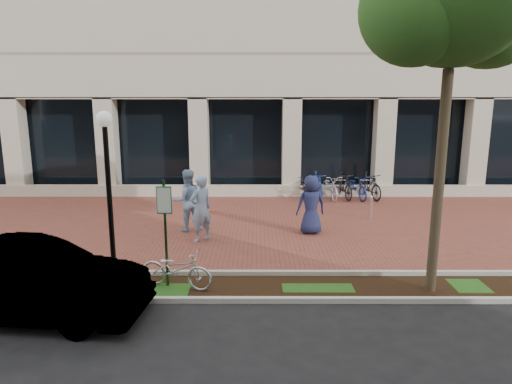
{
  "coord_description": "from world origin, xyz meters",
  "views": [
    {
      "loc": [
        0.51,
        -14.92,
        4.24
      ],
      "look_at": [
        0.47,
        -0.8,
        1.3
      ],
      "focal_mm": 32.0,
      "sensor_mm": 36.0,
      "label": 1
    }
  ],
  "objects_px": {
    "pedestrian_right": "(311,205)",
    "sedan_near_curb": "(29,282)",
    "pedestrian_mid": "(187,200)",
    "bike_rack_cluster": "(336,186)",
    "bollard": "(371,207)",
    "parking_sign": "(165,220)",
    "pedestrian_left": "(201,209)",
    "locked_bicycle": "(176,269)",
    "lamppost": "(109,186)"
  },
  "relations": [
    {
      "from": "pedestrian_left",
      "to": "bollard",
      "type": "xyz_separation_m",
      "value": [
        5.68,
        2.52,
        -0.57
      ]
    },
    {
      "from": "locked_bicycle",
      "to": "bike_rack_cluster",
      "type": "xyz_separation_m",
      "value": [
        5.17,
        9.3,
        0.08
      ]
    },
    {
      "from": "locked_bicycle",
      "to": "sedan_near_curb",
      "type": "height_order",
      "value": "sedan_near_curb"
    },
    {
      "from": "locked_bicycle",
      "to": "bollard",
      "type": "relative_size",
      "value": 2.02
    },
    {
      "from": "pedestrian_right",
      "to": "bollard",
      "type": "height_order",
      "value": "pedestrian_right"
    },
    {
      "from": "locked_bicycle",
      "to": "bollard",
      "type": "bearing_deg",
      "value": -27.1
    },
    {
      "from": "parking_sign",
      "to": "pedestrian_mid",
      "type": "distance_m",
      "value": 4.47
    },
    {
      "from": "pedestrian_mid",
      "to": "parking_sign",
      "type": "bearing_deg",
      "value": 71.19
    },
    {
      "from": "lamppost",
      "to": "pedestrian_mid",
      "type": "height_order",
      "value": "lamppost"
    },
    {
      "from": "lamppost",
      "to": "bollard",
      "type": "xyz_separation_m",
      "value": [
        7.45,
        5.33,
        -1.8
      ]
    },
    {
      "from": "locked_bicycle",
      "to": "pedestrian_left",
      "type": "bearing_deg",
      "value": 14.76
    },
    {
      "from": "locked_bicycle",
      "to": "pedestrian_mid",
      "type": "distance_m",
      "value": 4.59
    },
    {
      "from": "lamppost",
      "to": "bollard",
      "type": "height_order",
      "value": "lamppost"
    },
    {
      "from": "pedestrian_right",
      "to": "bollard",
      "type": "relative_size",
      "value": 2.19
    },
    {
      "from": "pedestrian_mid",
      "to": "bollard",
      "type": "xyz_separation_m",
      "value": [
        6.25,
        1.44,
        -0.57
      ]
    },
    {
      "from": "pedestrian_right",
      "to": "bike_rack_cluster",
      "type": "xyz_separation_m",
      "value": [
        1.66,
        5.07,
        -0.4
      ]
    },
    {
      "from": "locked_bicycle",
      "to": "pedestrian_mid",
      "type": "height_order",
      "value": "pedestrian_mid"
    },
    {
      "from": "lamppost",
      "to": "pedestrian_mid",
      "type": "bearing_deg",
      "value": 72.92
    },
    {
      "from": "parking_sign",
      "to": "pedestrian_right",
      "type": "distance_m",
      "value": 5.61
    },
    {
      "from": "parking_sign",
      "to": "bollard",
      "type": "xyz_separation_m",
      "value": [
        6.06,
        5.87,
        -1.13
      ]
    },
    {
      "from": "bollard",
      "to": "pedestrian_right",
      "type": "bearing_deg",
      "value": -143.08
    },
    {
      "from": "bike_rack_cluster",
      "to": "parking_sign",
      "type": "bearing_deg",
      "value": -129.52
    },
    {
      "from": "parking_sign",
      "to": "bollard",
      "type": "bearing_deg",
      "value": 46.38
    },
    {
      "from": "bike_rack_cluster",
      "to": "sedan_near_curb",
      "type": "distance_m",
      "value": 13.24
    },
    {
      "from": "parking_sign",
      "to": "bike_rack_cluster",
      "type": "height_order",
      "value": "parking_sign"
    },
    {
      "from": "bollard",
      "to": "pedestrian_mid",
      "type": "bearing_deg",
      "value": -167.04
    },
    {
      "from": "pedestrian_right",
      "to": "bike_rack_cluster",
      "type": "height_order",
      "value": "pedestrian_right"
    },
    {
      "from": "pedestrian_right",
      "to": "bollard",
      "type": "distance_m",
      "value": 2.95
    },
    {
      "from": "bollard",
      "to": "pedestrian_left",
      "type": "bearing_deg",
      "value": -156.09
    },
    {
      "from": "parking_sign",
      "to": "bike_rack_cluster",
      "type": "xyz_separation_m",
      "value": [
        5.4,
        9.2,
        -1.03
      ]
    },
    {
      "from": "bollard",
      "to": "bike_rack_cluster",
      "type": "xyz_separation_m",
      "value": [
        -0.66,
        3.33,
        0.1
      ]
    },
    {
      "from": "pedestrian_right",
      "to": "bike_rack_cluster",
      "type": "distance_m",
      "value": 5.35
    },
    {
      "from": "pedestrian_left",
      "to": "pedestrian_mid",
      "type": "bearing_deg",
      "value": -103.49
    },
    {
      "from": "lamppost",
      "to": "pedestrian_right",
      "type": "relative_size",
      "value": 2.11
    },
    {
      "from": "pedestrian_right",
      "to": "locked_bicycle",
      "type": "bearing_deg",
      "value": 39.31
    },
    {
      "from": "pedestrian_mid",
      "to": "bike_rack_cluster",
      "type": "height_order",
      "value": "pedestrian_mid"
    },
    {
      "from": "lamppost",
      "to": "bike_rack_cluster",
      "type": "height_order",
      "value": "lamppost"
    },
    {
      "from": "pedestrian_mid",
      "to": "sedan_near_curb",
      "type": "height_order",
      "value": "pedestrian_mid"
    },
    {
      "from": "locked_bicycle",
      "to": "lamppost",
      "type": "bearing_deg",
      "value": 85.51
    },
    {
      "from": "lamppost",
      "to": "pedestrian_left",
      "type": "relative_size",
      "value": 1.97
    },
    {
      "from": "pedestrian_right",
      "to": "sedan_near_curb",
      "type": "xyz_separation_m",
      "value": [
        -6.11,
        -5.65,
        -0.19
      ]
    },
    {
      "from": "pedestrian_left",
      "to": "bike_rack_cluster",
      "type": "xyz_separation_m",
      "value": [
        5.02,
        5.85,
        -0.46
      ]
    },
    {
      "from": "parking_sign",
      "to": "lamppost",
      "type": "distance_m",
      "value": 1.63
    },
    {
      "from": "pedestrian_right",
      "to": "pedestrian_mid",
      "type": "bearing_deg",
      "value": -15.47
    },
    {
      "from": "pedestrian_right",
      "to": "sedan_near_curb",
      "type": "height_order",
      "value": "pedestrian_right"
    },
    {
      "from": "pedestrian_mid",
      "to": "sedan_near_curb",
      "type": "xyz_separation_m",
      "value": [
        -2.18,
        -5.96,
        -0.25
      ]
    },
    {
      "from": "parking_sign",
      "to": "lamppost",
      "type": "relative_size",
      "value": 0.63
    },
    {
      "from": "locked_bicycle",
      "to": "sedan_near_curb",
      "type": "xyz_separation_m",
      "value": [
        -2.6,
        -1.42,
        0.29
      ]
    },
    {
      "from": "pedestrian_right",
      "to": "bollard",
      "type": "bearing_deg",
      "value": -154.09
    },
    {
      "from": "pedestrian_left",
      "to": "pedestrian_mid",
      "type": "distance_m",
      "value": 1.22
    }
  ]
}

